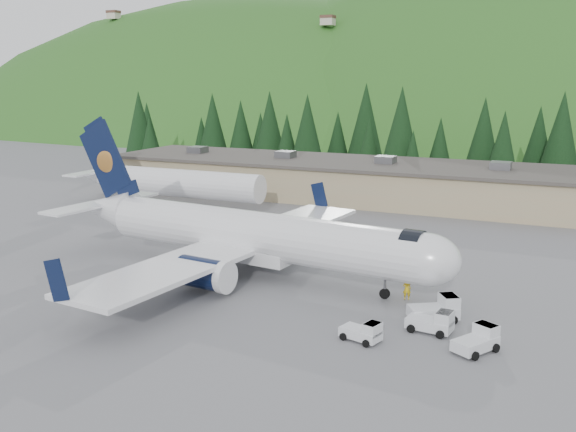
# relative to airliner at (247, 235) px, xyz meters

# --- Properties ---
(ground) EXTENTS (600.00, 600.00, 0.00)m
(ground) POSITION_rel_airliner_xyz_m (1.11, -0.12, -3.37)
(ground) COLOR slate
(airliner) EXTENTS (38.14, 35.86, 12.65)m
(airliner) POSITION_rel_airliner_xyz_m (0.00, 0.00, 0.00)
(airliner) COLOR white
(airliner) RESTS_ON ground
(second_airliner) EXTENTS (27.50, 11.00, 10.05)m
(second_airliner) POSITION_rel_airliner_xyz_m (-23.82, 21.88, -0.05)
(second_airliner) COLOR white
(second_airliner) RESTS_ON ground
(baggage_tug_a) EXTENTS (2.83, 2.08, 1.38)m
(baggage_tug_a) POSITION_rel_airliner_xyz_m (13.56, -9.80, -2.75)
(baggage_tug_a) COLOR silver
(baggage_tug_a) RESTS_ON ground
(baggage_tug_b) EXTENTS (3.09, 2.05, 1.57)m
(baggage_tug_b) POSITION_rel_airliner_xyz_m (17.29, -6.51, -2.67)
(baggage_tug_b) COLOR silver
(baggage_tug_b) RESTS_ON ground
(baggage_tug_c) EXTENTS (2.81, 3.30, 1.58)m
(baggage_tug_c) POSITION_rel_airliner_xyz_m (20.39, -8.29, -2.66)
(baggage_tug_c) COLOR silver
(baggage_tug_c) RESTS_ON ground
(terminal_building) EXTENTS (71.00, 17.00, 6.10)m
(terminal_building) POSITION_rel_airliner_xyz_m (-3.90, 37.88, -0.75)
(terminal_building) COLOR tan
(terminal_building) RESTS_ON ground
(baggage_tug_d) EXTENTS (3.70, 3.22, 1.77)m
(baggage_tug_d) POSITION_rel_airliner_xyz_m (17.05, -4.17, -2.58)
(baggage_tug_d) COLOR silver
(baggage_tug_d) RESTS_ON ground
(ramp_worker) EXTENTS (0.71, 0.59, 1.68)m
(ramp_worker) POSITION_rel_airliner_xyz_m (14.06, -0.87, -2.53)
(ramp_worker) COLOR yellow
(ramp_worker) RESTS_ON ground
(tree_line) EXTENTS (112.92, 18.00, 14.49)m
(tree_line) POSITION_rel_airliner_xyz_m (-5.15, 61.67, 3.96)
(tree_line) COLOR black
(tree_line) RESTS_ON ground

